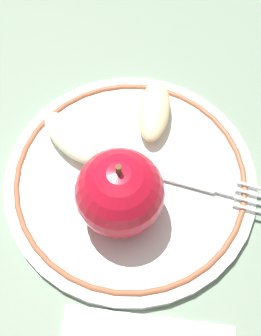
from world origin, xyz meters
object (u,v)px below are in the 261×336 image
plate (130,180)px  apple_slice_back (154,111)px  fork (200,184)px  apple_slice_front (71,138)px  apple_red_whole (120,193)px

plate → apple_slice_back: apple_slice_back is taller
fork → apple_slice_front: bearing=176.9°
plate → fork: 0.07m
apple_red_whole → apple_slice_front: 0.09m
plate → apple_red_whole: (0.00, -0.03, 0.05)m
plate → apple_red_whole: bearing=-87.4°
plate → apple_slice_front: apple_slice_front is taller
apple_red_whole → apple_slice_front: size_ratio=1.21×
plate → apple_slice_back: bearing=89.0°
apple_slice_front → apple_slice_back: (0.07, 0.06, 0.00)m
apple_red_whole → apple_slice_front: (-0.07, 0.05, -0.03)m
plate → apple_slice_back: size_ratio=3.38×
apple_red_whole → fork: bearing=36.8°
apple_red_whole → apple_slice_back: 0.11m
plate → fork: fork is taller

